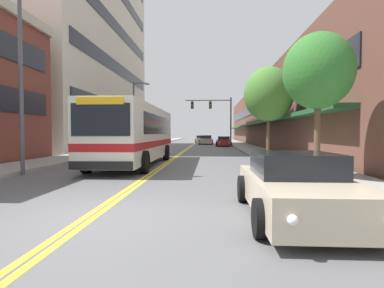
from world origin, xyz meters
The scene contains 18 objects.
ground_plane centered at (0.00, 37.00, 0.00)m, with size 240.00×240.00×0.00m, color #565659.
sidewalk_left centered at (-6.97, 37.00, 0.08)m, with size 2.95×106.00×0.15m.
sidewalk_right centered at (6.97, 37.00, 0.08)m, with size 2.95×106.00×0.15m.
centre_line centered at (0.00, 37.00, 0.00)m, with size 0.34×106.00×0.01m.
office_tower_left centered at (-14.69, 30.49, 14.48)m, with size 12.08×28.93×28.96m.
storefront_row_right centered at (12.68, 37.00, 4.20)m, with size 9.10×68.00×8.41m.
city_bus centered at (-1.60, 10.18, 1.79)m, with size 2.87×10.81×3.17m.
car_white_parked_left_mid centered at (-4.40, 19.51, 0.58)m, with size 2.01×4.15×1.29m.
car_champagne_parked_right_foreground centered at (4.30, 0.04, 0.63)m, with size 2.13×4.43×1.34m.
car_red_parked_right_mid centered at (4.40, 34.26, 0.61)m, with size 2.04×4.57×1.31m.
car_beige_moving_lead centered at (1.96, 41.00, 0.66)m, with size 2.21×4.75×1.41m.
car_silver_moving_second centered at (0.96, 47.50, 0.63)m, with size 2.02×4.24×1.32m.
traffic_signal_mast centered at (3.20, 31.90, 4.47)m, with size 5.86×0.38×6.28m.
street_lamp_left_near centered at (-4.92, 5.70, 4.54)m, with size 2.58×0.28×7.54m.
street_lamp_left_far centered at (-5.06, 24.19, 4.18)m, with size 1.78×0.28×7.04m.
street_tree_right_near centered at (6.41, 4.81, 3.98)m, with size 2.49×2.49×5.22m.
street_tree_right_mid centered at (6.53, 14.52, 4.41)m, with size 3.37×3.37×6.13m.
fire_hydrant centered at (5.95, 6.68, 0.52)m, with size 0.29×0.21×0.75m.
Camera 1 is at (2.49, -6.32, 1.76)m, focal length 28.00 mm.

